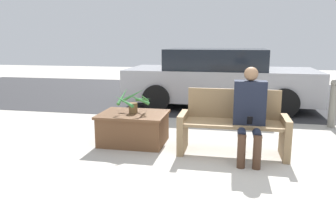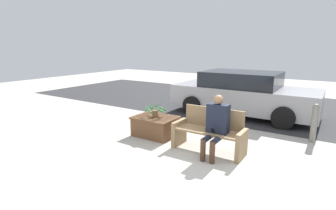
{
  "view_description": "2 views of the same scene",
  "coord_description": "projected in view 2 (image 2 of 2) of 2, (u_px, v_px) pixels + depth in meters",
  "views": [
    {
      "loc": [
        -0.2,
        -3.66,
        1.58
      ],
      "look_at": [
        -1.11,
        0.89,
        0.66
      ],
      "focal_mm": 35.0,
      "sensor_mm": 36.0,
      "label": 1
    },
    {
      "loc": [
        1.92,
        -3.94,
        2.16
      ],
      "look_at": [
        -1.22,
        0.9,
        0.86
      ],
      "focal_mm": 28.0,
      "sensor_mm": 36.0,
      "label": 2
    }
  ],
  "objects": [
    {
      "name": "ground_plane",
      "position": [
        198.0,
        169.0,
        4.72
      ],
      "size": [
        30.0,
        30.0,
        0.0
      ],
      "primitive_type": "plane",
      "color": "#ADA89E"
    },
    {
      "name": "road_surface",
      "position": [
        270.0,
        107.0,
        9.48
      ],
      "size": [
        20.0,
        6.0,
        0.01
      ],
      "primitive_type": "cube",
      "color": "#2D2D30",
      "rests_on": "ground_plane"
    },
    {
      "name": "bench",
      "position": [
        210.0,
        132.0,
        5.46
      ],
      "size": [
        1.5,
        0.54,
        0.89
      ],
      "color": "#8C704C",
      "rests_on": "ground_plane"
    },
    {
      "name": "person_seated",
      "position": [
        216.0,
        123.0,
        5.14
      ],
      "size": [
        0.42,
        0.62,
        1.23
      ],
      "color": "black",
      "rests_on": "ground_plane"
    },
    {
      "name": "planter_box",
      "position": [
        155.0,
        125.0,
        6.41
      ],
      "size": [
        1.02,
        0.78,
        0.48
      ],
      "color": "brown",
      "rests_on": "ground_plane"
    },
    {
      "name": "potted_plant",
      "position": [
        156.0,
        109.0,
        6.32
      ],
      "size": [
        0.57,
        0.58,
        0.38
      ],
      "color": "brown",
      "rests_on": "planter_box"
    },
    {
      "name": "parked_car",
      "position": [
        243.0,
        94.0,
        8.29
      ],
      "size": [
        4.37,
        1.98,
        1.38
      ],
      "color": "#99999E",
      "rests_on": "ground_plane"
    },
    {
      "name": "bollard_post",
      "position": [
        314.0,
        122.0,
        5.95
      ],
      "size": [
        0.15,
        0.15,
        0.9
      ],
      "color": "slate",
      "rests_on": "ground_plane"
    }
  ]
}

